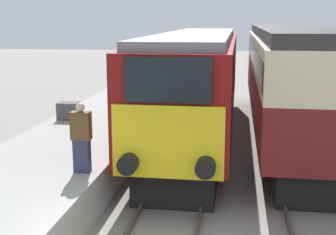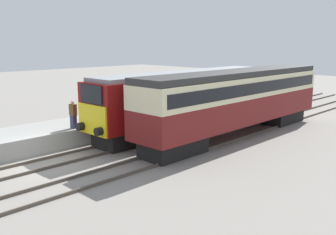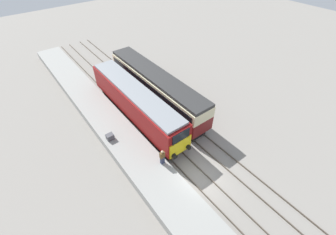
# 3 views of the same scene
# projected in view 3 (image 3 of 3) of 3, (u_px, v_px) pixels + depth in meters

# --- Properties ---
(ground_plane) EXTENTS (120.00, 120.00, 0.00)m
(ground_plane) POSITION_uv_depth(u_px,v_px,m) (201.00, 180.00, 19.76)
(ground_plane) COLOR gray
(platform_left) EXTENTS (3.50, 50.00, 1.03)m
(platform_left) POSITION_uv_depth(u_px,v_px,m) (122.00, 140.00, 22.65)
(platform_left) COLOR gray
(platform_left) RESTS_ON ground_plane
(rails_near_track) EXTENTS (1.51, 60.00, 0.14)m
(rails_near_track) POSITION_uv_depth(u_px,v_px,m) (166.00, 146.00, 22.67)
(rails_near_track) COLOR #4C4238
(rails_near_track) RESTS_ON ground_plane
(rails_far_track) EXTENTS (1.50, 60.00, 0.14)m
(rails_far_track) POSITION_uv_depth(u_px,v_px,m) (191.00, 131.00, 24.22)
(rails_far_track) COLOR #4C4238
(rails_far_track) RESTS_ON ground_plane
(locomotive) EXTENTS (2.70, 15.59, 3.98)m
(locomotive) POSITION_uv_depth(u_px,v_px,m) (136.00, 102.00, 24.46)
(locomotive) COLOR black
(locomotive) RESTS_ON ground_plane
(passenger_carriage) EXTENTS (2.75, 16.08, 4.16)m
(passenger_carriage) POSITION_uv_depth(u_px,v_px,m) (156.00, 86.00, 26.41)
(passenger_carriage) COLOR black
(passenger_carriage) RESTS_ON ground_plane
(person_on_platform) EXTENTS (0.44, 0.26, 1.61)m
(person_on_platform) POSITION_uv_depth(u_px,v_px,m) (162.00, 157.00, 19.38)
(person_on_platform) COLOR #2D334C
(person_on_platform) RESTS_ON platform_left
(luggage_crate) EXTENTS (0.70, 0.56, 0.60)m
(luggage_crate) POSITION_uv_depth(u_px,v_px,m) (110.00, 137.00, 21.86)
(luggage_crate) COLOR #4C4C51
(luggage_crate) RESTS_ON platform_left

